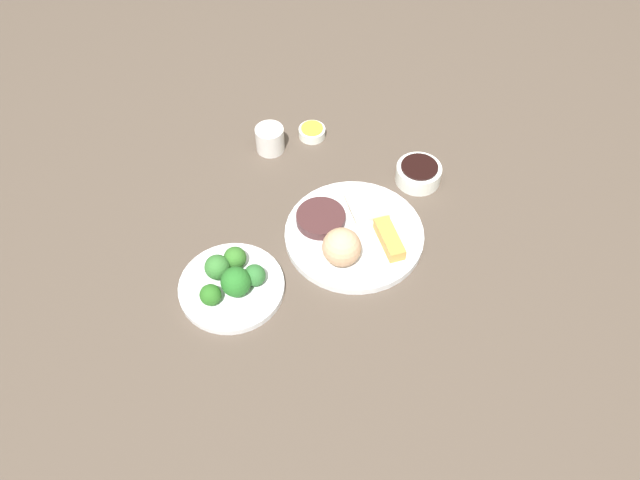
% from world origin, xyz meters
% --- Properties ---
extents(tabletop, '(2.20, 2.20, 0.02)m').
position_xyz_m(tabletop, '(0.00, 0.00, 0.01)').
color(tabletop, '#4F4338').
rests_on(tabletop, ground).
extents(main_plate, '(0.27, 0.27, 0.02)m').
position_xyz_m(main_plate, '(-0.01, 0.01, 0.03)').
color(main_plate, white).
rests_on(main_plate, tabletop).
extents(rice_scoop, '(0.07, 0.07, 0.07)m').
position_xyz_m(rice_scoop, '(-0.03, -0.06, 0.07)').
color(rice_scoop, tan).
rests_on(rice_scoop, main_plate).
extents(spring_roll, '(0.07, 0.10, 0.02)m').
position_xyz_m(spring_roll, '(0.06, -0.01, 0.05)').
color(spring_roll, gold).
rests_on(spring_roll, main_plate).
extents(crab_rangoon_wonton, '(0.10, 0.10, 0.01)m').
position_xyz_m(crab_rangoon_wonton, '(0.01, 0.08, 0.04)').
color(crab_rangoon_wonton, beige).
rests_on(crab_rangoon_wonton, main_plate).
extents(stir_fry_heap, '(0.10, 0.10, 0.02)m').
position_xyz_m(stir_fry_heap, '(-0.08, 0.03, 0.05)').
color(stir_fry_heap, '#422425').
rests_on(stir_fry_heap, main_plate).
extents(broccoli_plate, '(0.19, 0.19, 0.01)m').
position_xyz_m(broccoli_plate, '(-0.22, -0.14, 0.03)').
color(broccoli_plate, white).
rests_on(broccoli_plate, tabletop).
extents(broccoli_floret_0, '(0.05, 0.05, 0.05)m').
position_xyz_m(broccoli_floret_0, '(-0.25, -0.12, 0.06)').
color(broccoli_floret_0, '#34712F').
rests_on(broccoli_floret_0, broccoli_plate).
extents(broccoli_floret_1, '(0.06, 0.06, 0.06)m').
position_xyz_m(broccoli_floret_1, '(-0.21, -0.15, 0.06)').
color(broccoli_floret_1, '#256A24').
rests_on(broccoli_floret_1, broccoli_plate).
extents(broccoli_floret_2, '(0.04, 0.04, 0.04)m').
position_xyz_m(broccoli_floret_2, '(-0.25, -0.18, 0.05)').
color(broccoli_floret_2, '#2A6820').
rests_on(broccoli_floret_2, broccoli_plate).
extents(broccoli_floret_3, '(0.04, 0.04, 0.04)m').
position_xyz_m(broccoli_floret_3, '(-0.18, -0.13, 0.05)').
color(broccoli_floret_3, '#2D6B30').
rests_on(broccoli_floret_3, broccoli_plate).
extents(broccoli_floret_4, '(0.04, 0.04, 0.04)m').
position_xyz_m(broccoli_floret_4, '(-0.22, -0.10, 0.06)').
color(broccoli_floret_4, '#336F26').
rests_on(broccoli_floret_4, broccoli_plate).
extents(soy_sauce_bowl, '(0.09, 0.09, 0.04)m').
position_xyz_m(soy_sauce_bowl, '(0.11, 0.18, 0.04)').
color(soy_sauce_bowl, white).
rests_on(soy_sauce_bowl, tabletop).
extents(soy_sauce_bowl_liquid, '(0.08, 0.08, 0.00)m').
position_xyz_m(soy_sauce_bowl_liquid, '(0.11, 0.18, 0.06)').
color(soy_sauce_bowl_liquid, black).
rests_on(soy_sauce_bowl_liquid, soy_sauce_bowl).
extents(sauce_ramekin_hot_mustard, '(0.06, 0.06, 0.02)m').
position_xyz_m(sauce_ramekin_hot_mustard, '(-0.13, 0.28, 0.03)').
color(sauce_ramekin_hot_mustard, white).
rests_on(sauce_ramekin_hot_mustard, tabletop).
extents(sauce_ramekin_hot_mustard_liquid, '(0.05, 0.05, 0.00)m').
position_xyz_m(sauce_ramekin_hot_mustard_liquid, '(-0.13, 0.28, 0.04)').
color(sauce_ramekin_hot_mustard_liquid, gold).
rests_on(sauce_ramekin_hot_mustard_liquid, sauce_ramekin_hot_mustard).
extents(teacup, '(0.06, 0.06, 0.06)m').
position_xyz_m(teacup, '(-0.21, 0.23, 0.05)').
color(teacup, silver).
rests_on(teacup, tabletop).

